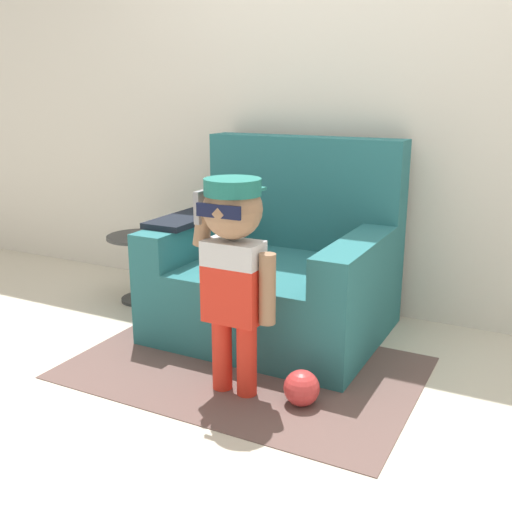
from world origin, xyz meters
name	(u,v)px	position (x,y,z in m)	size (l,w,h in m)	color
ground_plane	(299,349)	(0.00, 0.00, 0.00)	(10.00, 10.00, 0.00)	beige
wall_back	(355,77)	(0.00, 0.70, 1.30)	(10.00, 0.05, 2.60)	silver
armchair	(279,270)	(-0.21, 0.21, 0.32)	(1.12, 0.94, 0.99)	#286B70
person_child	(234,254)	(-0.07, -0.52, 0.60)	(0.37, 0.28, 0.91)	red
side_table	(139,261)	(-1.13, 0.21, 0.25)	(0.37, 0.37, 0.41)	#333333
rug	(244,367)	(-0.14, -0.31, 0.00)	(1.55, 1.03, 0.01)	brown
toy_ball	(302,388)	(0.22, -0.49, 0.07)	(0.15, 0.15, 0.15)	#D13838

